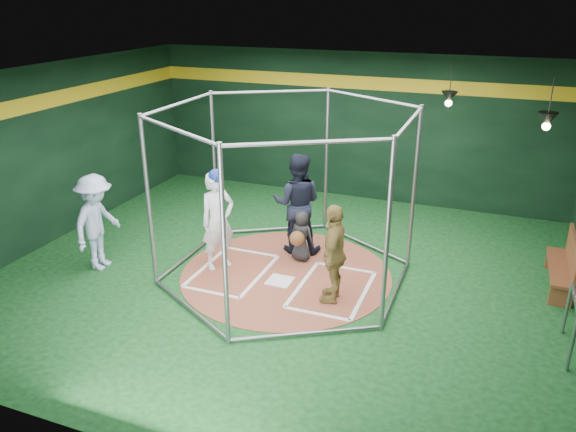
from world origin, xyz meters
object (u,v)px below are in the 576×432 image
at_px(visitor_leopard, 334,253).
at_px(dugout_bench, 566,263).
at_px(batter_figure, 218,219).
at_px(umpire, 297,203).

distance_m(visitor_leopard, dugout_bench, 4.03).
bearing_deg(batter_figure, umpire, 46.83).
bearing_deg(visitor_leopard, batter_figure, -105.87).
height_order(batter_figure, visitor_leopard, batter_figure).
relative_size(umpire, dugout_bench, 1.25).
xyz_separation_m(visitor_leopard, dugout_bench, (3.57, 1.83, -0.38)).
relative_size(batter_figure, umpire, 0.96).
height_order(batter_figure, dugout_bench, batter_figure).
distance_m(umpire, dugout_bench, 4.82).
height_order(batter_figure, umpire, umpire).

